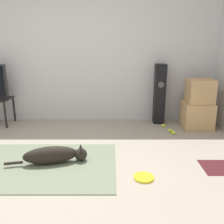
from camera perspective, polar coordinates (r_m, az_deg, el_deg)
name	(u,v)px	position (r m, az deg, el deg)	size (l,w,h in m)	color
ground_plane	(63,171)	(3.14, -11.18, -13.10)	(12.00, 12.00, 0.00)	#9E9384
wall_back	(81,54)	(4.84, -7.10, 12.96)	(8.00, 0.06, 2.55)	silver
area_rug	(44,165)	(3.33, -15.24, -11.54)	(1.83, 1.28, 0.01)	slate
dog	(56,155)	(3.28, -12.77, -9.53)	(1.00, 0.33, 0.23)	black
frisbee	(145,177)	(2.95, 7.54, -14.61)	(0.24, 0.24, 0.03)	yellow
cardboard_box_lower	(198,115)	(4.73, 19.09, -0.73)	(0.51, 0.46, 0.46)	tan
cardboard_box_upper	(201,91)	(4.63, 19.77, 4.48)	(0.43, 0.39, 0.42)	tan
floor_speaker	(161,94)	(4.75, 11.08, 4.00)	(0.20, 0.20, 1.12)	black
tennis_ball_by_boxes	(165,126)	(4.64, 12.00, -3.04)	(0.07, 0.07, 0.07)	#C6E033
tennis_ball_near_speaker	(171,130)	(4.41, 13.42, -4.13)	(0.07, 0.07, 0.07)	#C6E033
tennis_ball_loose_on_carpet	(175,133)	(4.32, 14.11, -4.59)	(0.07, 0.07, 0.07)	#C6E033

